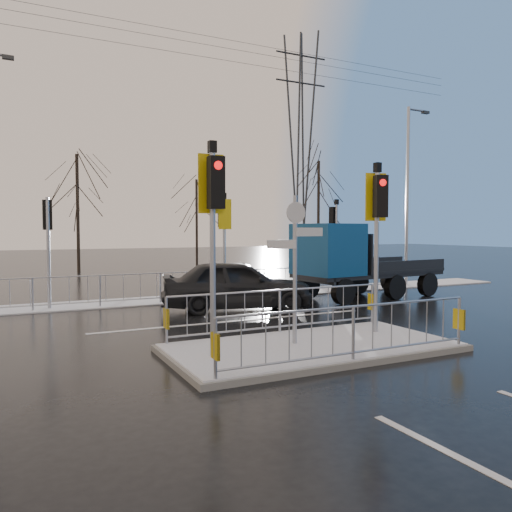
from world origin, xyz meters
name	(u,v)px	position (x,y,z in m)	size (l,w,h in m)	color
ground	(312,351)	(0.00, 0.00, 0.00)	(120.00, 120.00, 0.00)	black
snow_verge	(183,299)	(0.00, 8.60, 0.02)	(30.00, 2.00, 0.04)	white
lane_markings	(321,354)	(0.00, -0.33, 0.00)	(8.00, 11.38, 0.01)	silver
traffic_island	(311,332)	(-0.01, 0.01, 0.39)	(6.00, 3.04, 4.15)	slate
far_kerb_fixtures	(195,272)	(0.29, 8.09, 1.02)	(18.00, 0.65, 3.83)	#9BA0AA
car_far_lane	(237,285)	(0.77, 5.53, 0.80)	(1.88, 4.68, 1.59)	black
flatbed_truck	(345,259)	(5.21, 5.94, 1.45)	(6.07, 2.75, 2.73)	black
tree_far_a	(77,190)	(-2.00, 22.00, 4.82)	(3.75, 3.75, 7.08)	black
tree_far_b	(197,206)	(6.00, 24.00, 4.18)	(3.25, 3.25, 6.14)	black
tree_far_c	(319,192)	(14.00, 21.00, 5.15)	(4.00, 4.00, 7.55)	black
street_lamp_right	(409,188)	(10.57, 8.50, 4.39)	(1.25, 0.18, 8.00)	#9BA0AA
pylon_wires	(290,134)	(16.88, 30.00, 11.03)	(70.00, 2.38, 19.97)	#2D3033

